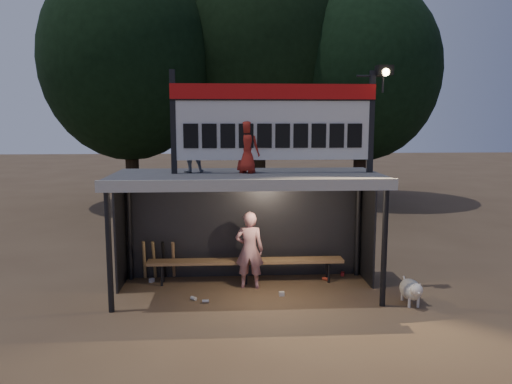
# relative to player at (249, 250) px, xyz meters

# --- Properties ---
(ground) EXTENTS (80.00, 80.00, 0.00)m
(ground) POSITION_rel_player_xyz_m (-0.06, -0.23, -0.77)
(ground) COLOR brown
(ground) RESTS_ON ground
(player) EXTENTS (0.60, 0.43, 1.54)m
(player) POSITION_rel_player_xyz_m (0.00, 0.00, 0.00)
(player) COLOR silver
(player) RESTS_ON ground
(child_a) EXTENTS (0.55, 0.48, 0.98)m
(child_a) POSITION_rel_player_xyz_m (-1.11, -0.04, 2.04)
(child_a) COLOR slate
(child_a) RESTS_ON dugout_shelter
(child_b) EXTENTS (0.57, 0.51, 0.99)m
(child_b) POSITION_rel_player_xyz_m (-0.05, -0.21, 2.04)
(child_b) COLOR maroon
(child_b) RESTS_ON dugout_shelter
(dugout_shelter) EXTENTS (5.10, 2.08, 2.32)m
(dugout_shelter) POSITION_rel_player_xyz_m (-0.06, 0.01, 1.08)
(dugout_shelter) COLOR #3F3E41
(dugout_shelter) RESTS_ON ground
(scoreboard_assembly) EXTENTS (4.10, 0.27, 1.99)m
(scoreboard_assembly) POSITION_rel_player_xyz_m (0.50, -0.24, 2.55)
(scoreboard_assembly) COLOR black
(scoreboard_assembly) RESTS_ON dugout_shelter
(bench) EXTENTS (4.00, 0.35, 0.48)m
(bench) POSITION_rel_player_xyz_m (-0.06, 0.32, -0.34)
(bench) COLOR #956F46
(bench) RESTS_ON ground
(tree_left) EXTENTS (6.46, 6.46, 9.27)m
(tree_left) POSITION_rel_player_xyz_m (-4.06, 9.77, 4.74)
(tree_left) COLOR black
(tree_left) RESTS_ON ground
(tree_mid) EXTENTS (7.22, 7.22, 10.36)m
(tree_mid) POSITION_rel_player_xyz_m (0.94, 11.27, 5.40)
(tree_mid) COLOR #312316
(tree_mid) RESTS_ON ground
(tree_right) EXTENTS (6.08, 6.08, 8.72)m
(tree_right) POSITION_rel_player_xyz_m (4.94, 10.27, 4.42)
(tree_right) COLOR black
(tree_right) RESTS_ON ground
(dog) EXTENTS (0.36, 0.81, 0.49)m
(dog) POSITION_rel_player_xyz_m (2.87, -1.10, -0.49)
(dog) COLOR beige
(dog) RESTS_ON ground
(bats) EXTENTS (0.69, 0.35, 0.84)m
(bats) POSITION_rel_player_xyz_m (-1.86, 0.59, -0.34)
(bats) COLOR #A47F4C
(bats) RESTS_ON ground
(litter) EXTENTS (4.13, 1.53, 0.08)m
(litter) POSITION_rel_player_xyz_m (0.06, -0.09, -0.73)
(litter) COLOR #A71C1C
(litter) RESTS_ON ground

